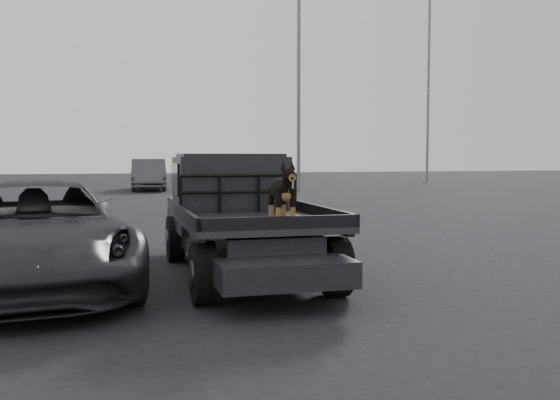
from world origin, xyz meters
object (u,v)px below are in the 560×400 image
object	(u,v)px
dog	(282,195)
parked_suv	(35,235)
flatbed_ute	(242,244)
distant_car_a	(149,175)
floodlight_far	(429,66)
floodlight_mid	(299,54)

from	to	relation	value
dog	parked_suv	distance (m)	3.38
parked_suv	flatbed_ute	bearing A→B (deg)	-2.94
flatbed_ute	distant_car_a	xyz separation A→B (m)	(0.14, 24.29, 0.35)
dog	distant_car_a	bearing A→B (deg)	90.03
dog	floodlight_far	world-z (taller)	floodlight_far
flatbed_ute	distant_car_a	world-z (taller)	distant_car_a
distant_car_a	flatbed_ute	bearing A→B (deg)	-87.14
distant_car_a	floodlight_mid	xyz separation A→B (m)	(6.96, -4.05, 5.91)
distant_car_a	floodlight_far	size ratio (longest dim) A/B	0.33
dog	parked_suv	size ratio (longest dim) A/B	0.14
parked_suv	distant_car_a	xyz separation A→B (m)	(2.99, 24.46, 0.10)
flatbed_ute	floodlight_mid	world-z (taller)	floodlight_mid
floodlight_mid	distant_car_a	bearing A→B (deg)	149.77
flatbed_ute	distant_car_a	distance (m)	24.29
floodlight_mid	parked_suv	bearing A→B (deg)	-115.99
distant_car_a	floodlight_mid	size ratio (longest dim) A/B	0.40
parked_suv	floodlight_mid	xyz separation A→B (m)	(9.95, 20.41, 6.01)
dog	floodlight_mid	world-z (taller)	floodlight_mid
floodlight_mid	floodlight_far	bearing A→B (deg)	39.79
flatbed_ute	floodlight_far	bearing A→B (deg)	57.18
parked_suv	floodlight_far	distance (m)	39.27
floodlight_mid	floodlight_far	size ratio (longest dim) A/B	0.82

